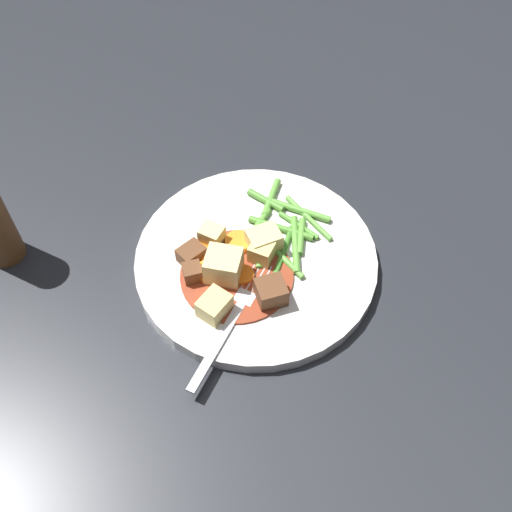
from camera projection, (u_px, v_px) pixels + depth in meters
The scene contains 29 objects.
ground_plane at pixel (256, 264), 0.72m from camera, with size 3.00×3.00×0.00m, color #26282D.
dinner_plate at pixel (256, 260), 0.71m from camera, with size 0.28×0.28×0.02m, color white.
stew_sauce at pixel (236, 274), 0.69m from camera, with size 0.13×0.13×0.00m, color #93381E.
carrot_slice_0 at pixel (203, 252), 0.70m from camera, with size 0.03×0.03×0.01m, color orange.
carrot_slice_1 at pixel (207, 272), 0.68m from camera, with size 0.03×0.03×0.01m, color orange.
carrot_slice_2 at pixel (240, 241), 0.71m from camera, with size 0.03×0.03×0.01m, color orange.
carrot_slice_3 at pixel (243, 275), 0.68m from camera, with size 0.03×0.03×0.01m, color orange.
potato_chunk_0 at pixel (224, 266), 0.67m from camera, with size 0.04×0.04×0.04m, color #EAD68C.
potato_chunk_1 at pixel (263, 241), 0.70m from camera, with size 0.04×0.03×0.03m, color #EAD68C.
potato_chunk_2 at pixel (214, 306), 0.65m from camera, with size 0.03×0.03×0.02m, color #E5CC7A.
potato_chunk_3 at pixel (212, 236), 0.71m from camera, with size 0.03×0.02×0.03m, color #EAD68C.
potato_chunk_4 at pixel (261, 253), 0.69m from camera, with size 0.03×0.02×0.03m, color #E5CC7A.
meat_chunk_0 at pixel (193, 273), 0.68m from camera, with size 0.02×0.02×0.02m, color brown.
meat_chunk_1 at pixel (224, 257), 0.69m from camera, with size 0.02×0.02×0.02m, color brown.
meat_chunk_2 at pixel (271, 292), 0.66m from camera, with size 0.03×0.03×0.03m, color brown.
meat_chunk_3 at pixel (191, 254), 0.69m from camera, with size 0.02×0.03×0.02m, color brown.
green_bean_0 at pixel (284, 251), 0.70m from camera, with size 0.01×0.01×0.08m, color #4C8E33.
green_bean_1 at pixel (259, 243), 0.71m from camera, with size 0.01×0.01×0.07m, color #66AD42.
green_bean_2 at pixel (279, 227), 0.73m from camera, with size 0.01×0.01×0.08m, color #599E38.
green_bean_3 at pixel (301, 236), 0.72m from camera, with size 0.01×0.01×0.05m, color #66AD42.
green_bean_4 at pixel (299, 225), 0.73m from camera, with size 0.01×0.01×0.06m, color #599E38.
green_bean_5 at pixel (279, 254), 0.70m from camera, with size 0.01×0.01×0.08m, color #66AD42.
green_bean_6 at pixel (266, 200), 0.75m from camera, with size 0.01×0.01×0.05m, color #599E38.
green_bean_7 at pixel (300, 211), 0.74m from camera, with size 0.01×0.01×0.08m, color #66AD42.
green_bean_8 at pixel (271, 197), 0.75m from camera, with size 0.01×0.01×0.06m, color #66AD42.
green_bean_9 at pixel (308, 218), 0.74m from camera, with size 0.01×0.01×0.08m, color #66AD42.
green_bean_10 at pixel (295, 244), 0.71m from camera, with size 0.01×0.01×0.08m, color #66AD42.
green_bean_11 at pixel (253, 232), 0.72m from camera, with size 0.01×0.01×0.08m, color #66AD42.
fork at pixel (232, 319), 0.65m from camera, with size 0.17×0.05×0.00m.
Camera 1 is at (0.33, 0.26, 0.58)m, focal length 42.23 mm.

